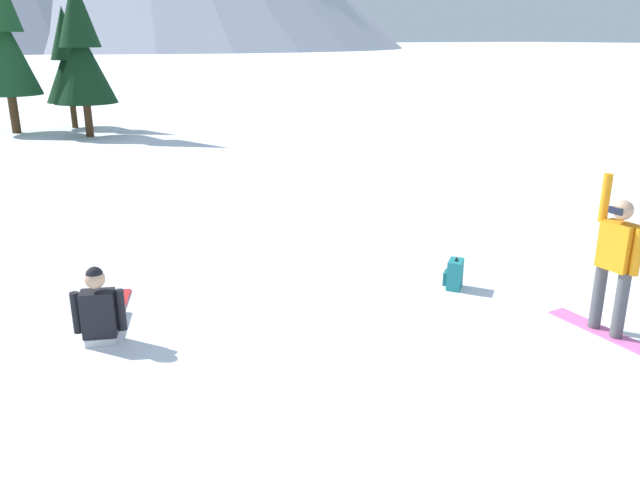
{
  "coord_description": "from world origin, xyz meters",
  "views": [
    {
      "loc": [
        -2.98,
        -3.76,
        3.58
      ],
      "look_at": [
        0.72,
        3.29,
        1.0
      ],
      "focal_mm": 35.21,
      "sensor_mm": 36.0,
      "label": 1
    }
  ],
  "objects_px": {
    "pine_tree_leaning": "(81,51)",
    "pine_tree_slender": "(68,63)",
    "snowboarder_foreground": "(615,263)",
    "backpack_teal": "(454,274)",
    "snowboarder_midground": "(102,311)",
    "pine_tree_young": "(3,36)"
  },
  "relations": [
    {
      "from": "pine_tree_leaning",
      "to": "pine_tree_slender",
      "type": "bearing_deg",
      "value": 93.27
    },
    {
      "from": "snowboarder_foreground",
      "to": "pine_tree_slender",
      "type": "relative_size",
      "value": 0.42
    },
    {
      "from": "pine_tree_slender",
      "to": "snowboarder_foreground",
      "type": "bearing_deg",
      "value": -81.71
    },
    {
      "from": "backpack_teal",
      "to": "pine_tree_slender",
      "type": "xyz_separation_m",
      "value": [
        -2.67,
        21.16,
        2.39
      ]
    },
    {
      "from": "snowboarder_midground",
      "to": "pine_tree_slender",
      "type": "bearing_deg",
      "value": 83.71
    },
    {
      "from": "backpack_teal",
      "to": "pine_tree_young",
      "type": "height_order",
      "value": "pine_tree_young"
    },
    {
      "from": "pine_tree_slender",
      "to": "backpack_teal",
      "type": "bearing_deg",
      "value": -82.81
    },
    {
      "from": "backpack_teal",
      "to": "pine_tree_young",
      "type": "bearing_deg",
      "value": 103.34
    },
    {
      "from": "snowboarder_midground",
      "to": "pine_tree_young",
      "type": "distance_m",
      "value": 20.16
    },
    {
      "from": "pine_tree_slender",
      "to": "pine_tree_young",
      "type": "relative_size",
      "value": 0.72
    },
    {
      "from": "snowboarder_foreground",
      "to": "pine_tree_young",
      "type": "distance_m",
      "value": 23.6
    },
    {
      "from": "snowboarder_foreground",
      "to": "pine_tree_leaning",
      "type": "distance_m",
      "value": 20.71
    },
    {
      "from": "pine_tree_slender",
      "to": "snowboarder_midground",
      "type": "bearing_deg",
      "value": -96.29
    },
    {
      "from": "snowboarder_midground",
      "to": "pine_tree_leaning",
      "type": "distance_m",
      "value": 17.86
    },
    {
      "from": "pine_tree_leaning",
      "to": "snowboarder_midground",
      "type": "bearing_deg",
      "value": -97.86
    },
    {
      "from": "backpack_teal",
      "to": "pine_tree_young",
      "type": "xyz_separation_m",
      "value": [
        -4.9,
        20.67,
        3.4
      ]
    },
    {
      "from": "pine_tree_slender",
      "to": "pine_tree_leaning",
      "type": "distance_m",
      "value": 2.95
    },
    {
      "from": "backpack_teal",
      "to": "pine_tree_slender",
      "type": "bearing_deg",
      "value": 97.19
    },
    {
      "from": "pine_tree_slender",
      "to": "pine_tree_young",
      "type": "xyz_separation_m",
      "value": [
        -2.23,
        -0.49,
        1.01
      ]
    },
    {
      "from": "snowboarder_midground",
      "to": "snowboarder_foreground",
      "type": "bearing_deg",
      "value": -26.96
    },
    {
      "from": "snowboarder_foreground",
      "to": "pine_tree_leaning",
      "type": "bearing_deg",
      "value": 99.0
    },
    {
      "from": "pine_tree_leaning",
      "to": "pine_tree_young",
      "type": "xyz_separation_m",
      "value": [
        -2.4,
        2.42,
        0.51
      ]
    }
  ]
}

